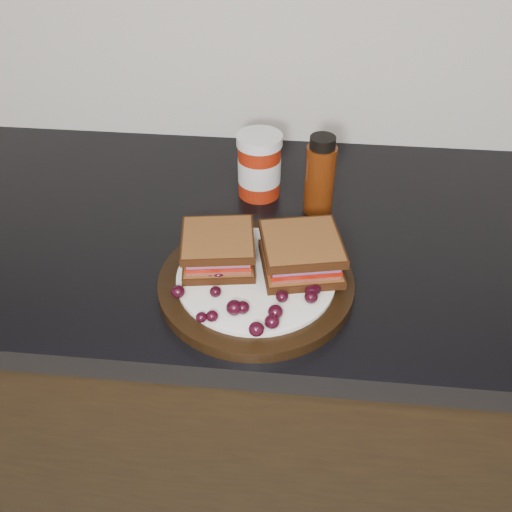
{
  "coord_description": "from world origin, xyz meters",
  "views": [
    {
      "loc": [
        0.11,
        0.95,
        1.46
      ],
      "look_at": [
        0.05,
        1.55,
        0.96
      ],
      "focal_mm": 40.0,
      "sensor_mm": 36.0,
      "label": 1
    }
  ],
  "objects": [
    {
      "name": "grape_11",
      "position": [
        0.13,
        1.52,
        0.93
      ],
      "size": [
        0.02,
        0.02,
        0.02
      ],
      "primitive_type": "ellipsoid",
      "color": "black",
      "rests_on": "plate"
    },
    {
      "name": "grape_18",
      "position": [
        -0.03,
        1.57,
        0.93
      ],
      "size": [
        0.02,
        0.02,
        0.02
      ],
      "primitive_type": "ellipsoid",
      "color": "black",
      "rests_on": "plate"
    },
    {
      "name": "condiment_jar",
      "position": [
        0.03,
        1.8,
        0.96
      ],
      "size": [
        0.1,
        0.1,
        0.11
      ],
      "primitive_type": "cylinder",
      "rotation": [
        0.0,
        0.0,
        0.35
      ],
      "color": "maroon",
      "rests_on": "countertop"
    },
    {
      "name": "grape_5",
      "position": [
        0.04,
        1.48,
        0.93
      ],
      "size": [
        0.02,
        0.02,
        0.02
      ],
      "primitive_type": "ellipsoid",
      "color": "black",
      "rests_on": "plate"
    },
    {
      "name": "grape_22",
      "position": [
        0.0,
        1.58,
        0.93
      ],
      "size": [
        0.02,
        0.02,
        0.01
      ],
      "primitive_type": "ellipsoid",
      "color": "black",
      "rests_on": "plate"
    },
    {
      "name": "grape_4",
      "position": [
        0.03,
        1.47,
        0.93
      ],
      "size": [
        0.02,
        0.02,
        0.02
      ],
      "primitive_type": "ellipsoid",
      "color": "black",
      "rests_on": "plate"
    },
    {
      "name": "grape_16",
      "position": [
        0.01,
        1.61,
        0.93
      ],
      "size": [
        0.02,
        0.02,
        0.02
      ],
      "primitive_type": "ellipsoid",
      "color": "black",
      "rests_on": "plate"
    },
    {
      "name": "grape_8",
      "position": [
        0.08,
        1.47,
        0.93
      ],
      "size": [
        0.02,
        0.02,
        0.02
      ],
      "primitive_type": "ellipsoid",
      "color": "black",
      "rests_on": "plate"
    },
    {
      "name": "grape_1",
      "position": [
        -0.0,
        1.5,
        0.93
      ],
      "size": [
        0.02,
        0.02,
        0.01
      ],
      "primitive_type": "ellipsoid",
      "color": "black",
      "rests_on": "plate"
    },
    {
      "name": "grape_13",
      "position": [
        0.15,
        1.56,
        0.93
      ],
      "size": [
        0.02,
        0.02,
        0.02
      ],
      "primitive_type": "ellipsoid",
      "color": "black",
      "rests_on": "plate"
    },
    {
      "name": "grape_12",
      "position": [
        0.13,
        1.52,
        0.93
      ],
      "size": [
        0.02,
        0.02,
        0.02
      ],
      "primitive_type": "ellipsoid",
      "color": "black",
      "rests_on": "plate"
    },
    {
      "name": "grape_9",
      "position": [
        0.09,
        1.5,
        0.93
      ],
      "size": [
        0.02,
        0.02,
        0.02
      ],
      "primitive_type": "ellipsoid",
      "color": "black",
      "rests_on": "plate"
    },
    {
      "name": "grape_24",
      "position": [
        -0.02,
        1.55,
        0.93
      ],
      "size": [
        0.02,
        0.02,
        0.01
      ],
      "primitive_type": "ellipsoid",
      "color": "black",
      "rests_on": "plate"
    },
    {
      "name": "grape_20",
      "position": [
        -0.0,
        1.54,
        0.93
      ],
      "size": [
        0.02,
        0.02,
        0.02
      ],
      "primitive_type": "ellipsoid",
      "color": "black",
      "rests_on": "plate"
    },
    {
      "name": "grape_10",
      "position": [
        0.13,
        1.51,
        0.93
      ],
      "size": [
        0.02,
        0.02,
        0.02
      ],
      "primitive_type": "ellipsoid",
      "color": "black",
      "rests_on": "plate"
    },
    {
      "name": "countertop",
      "position": [
        0.0,
        1.7,
        0.88
      ],
      "size": [
        3.98,
        0.6,
        0.04
      ],
      "primitive_type": "cube",
      "color": "black",
      "rests_on": "base_cabinets"
    },
    {
      "name": "grape_19",
      "position": [
        -0.03,
        1.58,
        0.93
      ],
      "size": [
        0.02,
        0.02,
        0.02
      ],
      "primitive_type": "ellipsoid",
      "color": "black",
      "rests_on": "plate"
    },
    {
      "name": "grape_14",
      "position": [
        0.12,
        1.58,
        0.93
      ],
      "size": [
        0.02,
        0.02,
        0.01
      ],
      "primitive_type": "ellipsoid",
      "color": "black",
      "rests_on": "plate"
    },
    {
      "name": "grape_23",
      "position": [
        -0.03,
        1.59,
        0.93
      ],
      "size": [
        0.02,
        0.02,
        0.02
      ],
      "primitive_type": "ellipsoid",
      "color": "black",
      "rests_on": "plate"
    },
    {
      "name": "grape_2",
      "position": [
        -0.01,
        1.46,
        0.93
      ],
      "size": [
        0.01,
        0.01,
        0.01
      ],
      "primitive_type": "ellipsoid",
      "color": "black",
      "rests_on": "plate"
    },
    {
      "name": "plate",
      "position": [
        0.05,
        1.55,
        0.91
      ],
      "size": [
        0.28,
        0.28,
        0.02
      ],
      "primitive_type": "cylinder",
      "color": "black",
      "rests_on": "countertop"
    },
    {
      "name": "grape_7",
      "position": [
        0.08,
        1.45,
        0.93
      ],
      "size": [
        0.02,
        0.02,
        0.02
      ],
      "primitive_type": "ellipsoid",
      "color": "black",
      "rests_on": "plate"
    },
    {
      "name": "sandwich_left",
      "position": [
        -0.01,
        1.58,
        0.95
      ],
      "size": [
        0.12,
        0.12,
        0.05
      ],
      "primitive_type": null,
      "rotation": [
        0.0,
        0.0,
        0.15
      ],
      "color": "brown",
      "rests_on": "plate"
    },
    {
      "name": "grape_17",
      "position": [
        0.0,
        1.59,
        0.93
      ],
      "size": [
        0.02,
        0.02,
        0.02
      ],
      "primitive_type": "ellipsoid",
      "color": "black",
      "rests_on": "plate"
    },
    {
      "name": "grape_15",
      "position": [
        0.09,
        1.58,
        0.93
      ],
      "size": [
        0.02,
        0.02,
        0.02
      ],
      "primitive_type": "ellipsoid",
      "color": "black",
      "rests_on": "plate"
    },
    {
      "name": "base_cabinets",
      "position": [
        0.0,
        1.7,
        0.43
      ],
      "size": [
        3.96,
        0.58,
        0.86
      ],
      "primitive_type": "cube",
      "color": "black",
      "rests_on": "ground_plane"
    },
    {
      "name": "oil_bottle",
      "position": [
        0.13,
        1.76,
        0.97
      ],
      "size": [
        0.06,
        0.06,
        0.14
      ],
      "primitive_type": "cylinder",
      "rotation": [
        0.0,
        0.0,
        -0.32
      ],
      "color": "#4D1D07",
      "rests_on": "countertop"
    },
    {
      "name": "grape_0",
      "position": [
        -0.05,
        1.5,
        0.93
      ],
      "size": [
        0.02,
        0.02,
        0.02
      ],
      "primitive_type": "ellipsoid",
      "color": "black",
      "rests_on": "plate"
    },
    {
      "name": "grape_3",
      "position": [
        0.0,
        1.46,
        0.93
      ],
      "size": [
        0.02,
        0.02,
        0.02
      ],
      "primitive_type": "ellipsoid",
      "color": "black",
      "rests_on": "plate"
    },
    {
      "name": "grape_6",
      "position": [
        0.06,
        1.44,
        0.93
      ],
      "size": [
        0.02,
        0.02,
        0.02
      ],
      "primitive_type": "ellipsoid",
      "color": "black",
      "rests_on": "plate"
    },
    {
      "name": "grape_21",
      "position": [
        -0.01,
        1.53,
        0.93
      ],
      "size": [
        0.02,
        0.02,
        0.01
      ],
      "primitive_type": "ellipsoid",
      "color": "black",
      "rests_on": "plate"
    },
    {
      "name": "sandwich_right",
      "position": [
        0.11,
        1.58,
        0.95
      ],
      "size": [
        0.13,
        0.13,
        0.05
      ],
      "primitive_type": null,
      "rotation": [
        0.0,
        0.0,
        0.21
      ],
      "color": "brown",
      "rests_on": "plate"
    }
  ]
}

